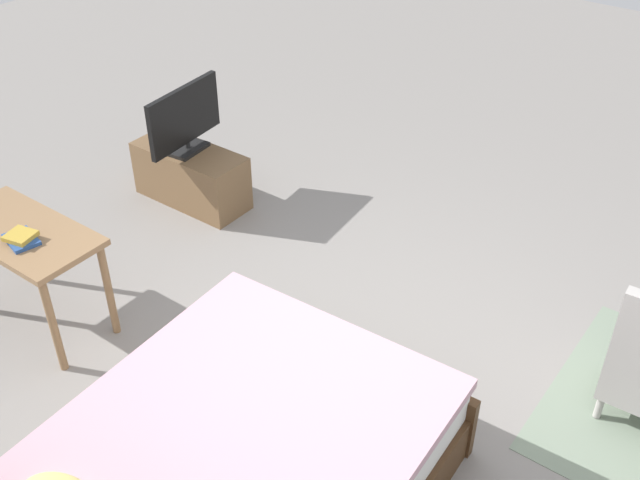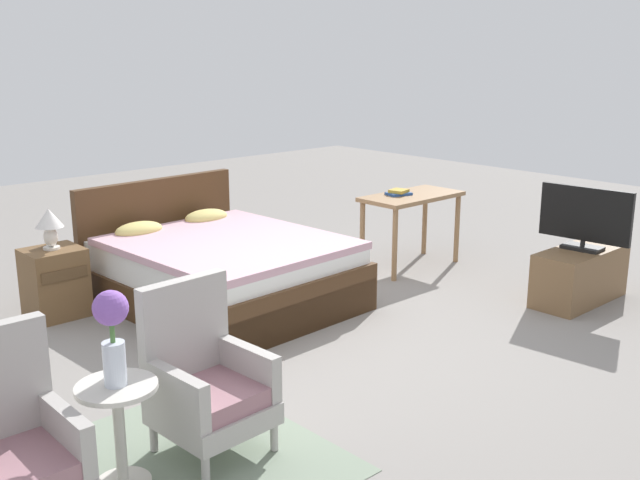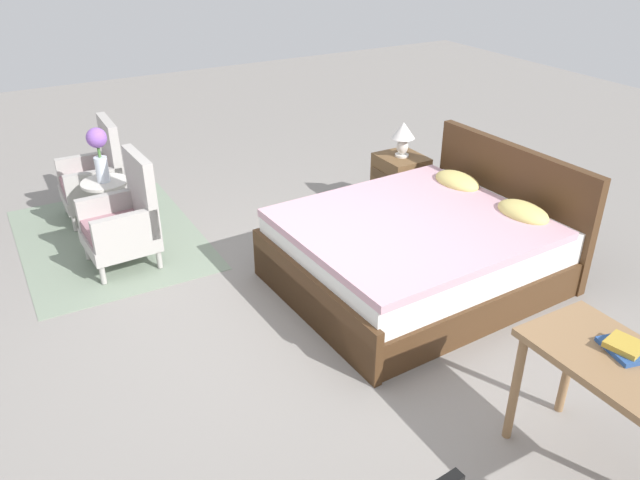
{
  "view_description": "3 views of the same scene",
  "coord_description": "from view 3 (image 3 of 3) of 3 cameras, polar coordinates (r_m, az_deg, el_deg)",
  "views": [
    {
      "loc": [
        -1.72,
        2.68,
        3.32
      ],
      "look_at": [
        0.36,
        -0.14,
        0.84
      ],
      "focal_mm": 42.0,
      "sensor_mm": 36.0,
      "label": 1
    },
    {
      "loc": [
        -3.53,
        -3.93,
        2.13
      ],
      "look_at": [
        -0.03,
        -0.13,
        0.79
      ],
      "focal_mm": 42.0,
      "sensor_mm": 36.0,
      "label": 2
    },
    {
      "loc": [
        3.25,
        -1.67,
        2.63
      ],
      "look_at": [
        -0.1,
        0.24,
        0.58
      ],
      "focal_mm": 35.0,
      "sensor_mm": 36.0,
      "label": 3
    }
  ],
  "objects": [
    {
      "name": "flower_vase",
      "position": [
        5.62,
        -19.6,
        7.84
      ],
      "size": [
        0.17,
        0.17,
        0.48
      ],
      "color": "silver",
      "rests_on": "side_table"
    },
    {
      "name": "nightstand",
      "position": [
        6.09,
        7.31,
        5.12
      ],
      "size": [
        0.44,
        0.41,
        0.56
      ],
      "color": "brown",
      "rests_on": "ground_plane"
    },
    {
      "name": "ground_plane",
      "position": [
        4.5,
        -2.01,
        -7.73
      ],
      "size": [
        16.0,
        16.0,
        0.0
      ],
      "primitive_type": "plane",
      "color": "gray"
    },
    {
      "name": "vanity_desk",
      "position": [
        3.38,
        26.39,
        -11.96
      ],
      "size": [
        1.04,
        0.52,
        0.73
      ],
      "color": "#8E6B47",
      "rests_on": "ground_plane"
    },
    {
      "name": "floor_rug",
      "position": [
        5.93,
        -18.67,
        0.17
      ],
      "size": [
        2.1,
        1.5,
        0.01
      ],
      "color": "gray",
      "rests_on": "ground_plane"
    },
    {
      "name": "armchair_by_window_right",
      "position": [
        5.31,
        -17.42,
        1.65
      ],
      "size": [
        0.57,
        0.57,
        0.92
      ],
      "color": "#ADA8A3",
      "rests_on": "floor_rug"
    },
    {
      "name": "table_lamp",
      "position": [
        5.91,
        7.61,
        9.56
      ],
      "size": [
        0.22,
        0.22,
        0.33
      ],
      "color": "silver",
      "rests_on": "nightstand"
    },
    {
      "name": "side_table",
      "position": [
        5.79,
        -18.82,
        3.25
      ],
      "size": [
        0.4,
        0.4,
        0.55
      ],
      "color": "beige",
      "rests_on": "ground_plane"
    },
    {
      "name": "armchair_by_window_left",
      "position": [
        6.26,
        -19.74,
        5.31
      ],
      "size": [
        0.55,
        0.55,
        0.92
      ],
      "color": "#ADA8A3",
      "rests_on": "floor_rug"
    },
    {
      "name": "bed",
      "position": [
        4.9,
        9.35,
        -0.81
      ],
      "size": [
        1.72,
        2.08,
        0.96
      ],
      "color": "#472D19",
      "rests_on": "ground_plane"
    },
    {
      "name": "book_stack",
      "position": [
        3.39,
        26.05,
        -8.81
      ],
      "size": [
        0.26,
        0.21,
        0.05
      ],
      "color": "#284C8E",
      "rests_on": "vanity_desk"
    }
  ]
}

